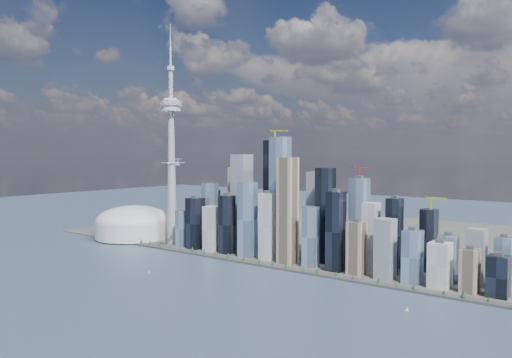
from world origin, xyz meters
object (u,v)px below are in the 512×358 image
Objects in this scene: needle_tower at (171,151)px; sailboat_east at (407,310)px; airplane at (173,164)px; sailboat_west at (149,272)px; dome_stadium at (133,224)px.

needle_tower is 734.74m from sailboat_east.
airplane reaches higher than sailboat_west.
sailboat_east reaches higher than sailboat_west.
airplane is at bearing -23.05° from dome_stadium.
airplane is 240.01m from sailboat_west.
dome_stadium is at bearing 140.72° from sailboat_west.
airplane is 568.32m from sailboat_east.
dome_stadium is at bearing -175.91° from needle_tower.
dome_stadium is 354.26m from airplane.
sailboat_west is at bearing -34.83° from dome_stadium.
airplane reaches higher than sailboat_east.
airplane is (286.91, -122.08, 168.18)m from dome_stadium.
sailboat_east is at bearing -11.12° from dome_stadium.
needle_tower is at bearing 124.51° from sailboat_west.
airplane is at bearing 169.75° from sailboat_east.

